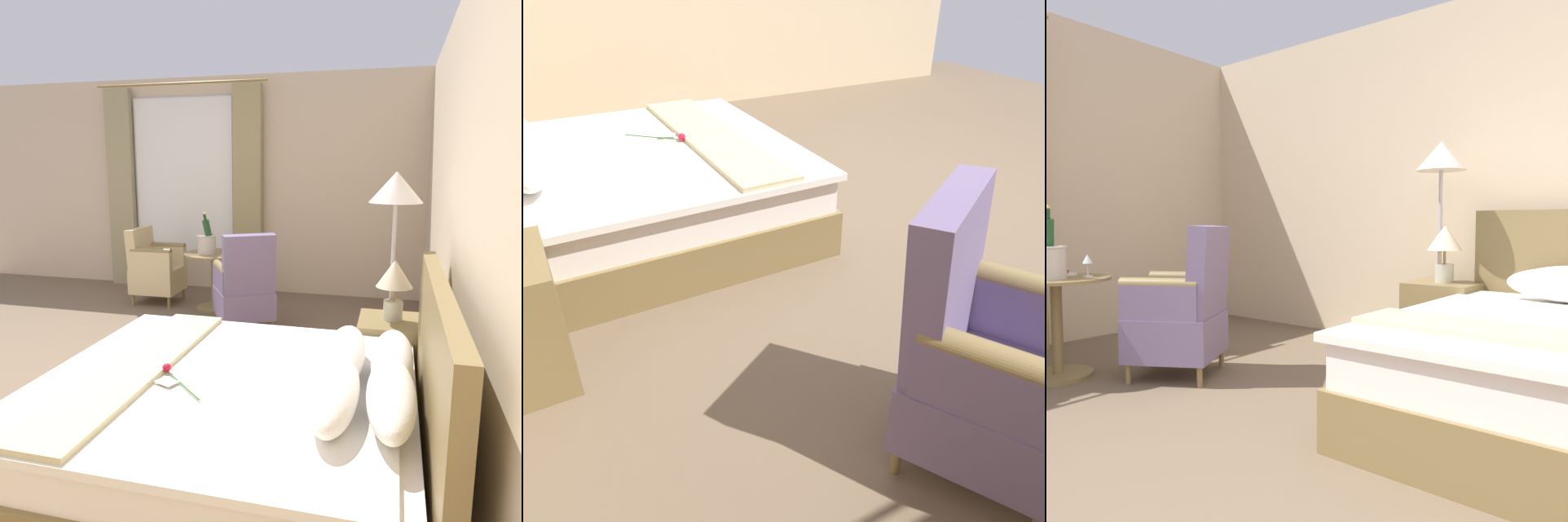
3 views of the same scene
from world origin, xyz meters
The scene contains 3 objects.
ground_plane centered at (0.00, 0.00, 0.00)m, with size 8.22×8.22×0.00m, color brown.
bed centered at (0.57, 2.01, 0.32)m, with size 1.94×2.07×1.11m.
armchair_by_window centered at (-1.76, 1.30, 0.43)m, with size 0.76×0.74×1.00m.
Camera 2 is at (-2.56, 2.49, 1.61)m, focal length 35.00 mm.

